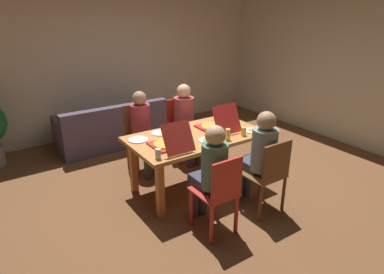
# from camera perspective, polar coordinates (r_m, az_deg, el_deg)

# --- Properties ---
(ground_plane) EXTENTS (20.00, 20.00, 0.00)m
(ground_plane) POSITION_cam_1_polar(r_m,az_deg,el_deg) (4.72, 0.69, -8.37)
(ground_plane) COLOR brown
(back_wall) EXTENTS (6.41, 0.12, 2.89)m
(back_wall) POSITION_cam_1_polar(r_m,az_deg,el_deg) (6.66, -13.54, 13.16)
(back_wall) COLOR beige
(back_wall) RESTS_ON ground
(side_wall_right) EXTENTS (0.12, 4.79, 2.89)m
(side_wall_right) POSITION_cam_1_polar(r_m,az_deg,el_deg) (7.01, 19.15, 12.99)
(side_wall_right) COLOR beige
(side_wall_right) RESTS_ON ground
(dining_table) EXTENTS (1.77, 0.98, 0.77)m
(dining_table) POSITION_cam_1_polar(r_m,az_deg,el_deg) (4.42, 0.72, -0.77)
(dining_table) COLOR #C17D40
(dining_table) RESTS_ON ground
(chair_0) EXTENTS (0.39, 0.40, 1.00)m
(chair_0) POSITION_cam_1_polar(r_m,az_deg,el_deg) (5.07, -9.02, 0.36)
(chair_0) COLOR brown
(chair_0) RESTS_ON ground
(person_0) EXTENTS (0.28, 0.48, 1.23)m
(person_0) POSITION_cam_1_polar(r_m,az_deg,el_deg) (4.89, -8.39, 1.77)
(person_0) COLOR #38403C
(person_0) RESTS_ON ground
(chair_1) EXTENTS (0.43, 0.38, 0.98)m
(chair_1) POSITION_cam_1_polar(r_m,az_deg,el_deg) (5.37, -1.83, 1.63)
(chair_1) COLOR #B4281A
(chair_1) RESTS_ON ground
(person_1) EXTENTS (0.32, 0.49, 1.24)m
(person_1) POSITION_cam_1_polar(r_m,az_deg,el_deg) (5.20, -1.07, 3.42)
(person_1) COLOR #43343D
(person_1) RESTS_ON ground
(chair_2) EXTENTS (0.40, 0.45, 0.94)m
(chair_2) POSITION_cam_1_polar(r_m,az_deg,el_deg) (3.60, 4.58, -9.55)
(chair_2) COLOR red
(chair_2) RESTS_ON ground
(person_2) EXTENTS (0.28, 0.50, 1.24)m
(person_2) POSITION_cam_1_polar(r_m,az_deg,el_deg) (3.60, 3.17, -5.46)
(person_2) COLOR #37384A
(person_2) RESTS_ON ground
(chair_3) EXTENTS (0.44, 0.44, 0.94)m
(chair_3) POSITION_cam_1_polar(r_m,az_deg,el_deg) (4.02, 12.85, -5.97)
(chair_3) COLOR brown
(chair_3) RESTS_ON ground
(person_3) EXTENTS (0.30, 0.51, 1.26)m
(person_3) POSITION_cam_1_polar(r_m,az_deg,el_deg) (4.03, 11.49, -2.54)
(person_3) COLOR #373D49
(person_3) RESTS_ON ground
(pizza_box_0) EXTENTS (0.40, 0.56, 0.39)m
(pizza_box_0) POSITION_cam_1_polar(r_m,az_deg,el_deg) (4.58, 4.10, 1.97)
(pizza_box_0) COLOR red
(pizza_box_0) RESTS_ON dining_table
(pizza_box_1) EXTENTS (0.37, 0.54, 0.36)m
(pizza_box_1) POSITION_cam_1_polar(r_m,az_deg,el_deg) (3.99, -3.94, -1.05)
(pizza_box_1) COLOR #B02A20
(pizza_box_1) RESTS_ON dining_table
(plate_0) EXTENTS (0.23, 0.23, 0.03)m
(plate_0) POSITION_cam_1_polar(r_m,az_deg,el_deg) (4.59, 10.20, 1.14)
(plate_0) COLOR white
(plate_0) RESTS_ON dining_table
(plate_1) EXTENTS (0.23, 0.23, 0.01)m
(plate_1) POSITION_cam_1_polar(r_m,az_deg,el_deg) (4.45, -5.47, 0.71)
(plate_1) COLOR white
(plate_1) RESTS_ON dining_table
(plate_2) EXTENTS (0.25, 0.25, 0.01)m
(plate_2) POSITION_cam_1_polar(r_m,az_deg,el_deg) (4.26, -9.15, -0.46)
(plate_2) COLOR white
(plate_2) RESTS_ON dining_table
(plate_3) EXTENTS (0.23, 0.23, 0.03)m
(plate_3) POSITION_cam_1_polar(r_m,az_deg,el_deg) (4.19, 2.66, -0.49)
(plate_3) COLOR white
(plate_3) RESTS_ON dining_table
(drinking_glass_0) EXTENTS (0.07, 0.07, 0.11)m
(drinking_glass_0) POSITION_cam_1_polar(r_m,az_deg,el_deg) (4.39, 8.78, 0.95)
(drinking_glass_0) COLOR #D9CD5A
(drinking_glass_0) RESTS_ON dining_table
(drinking_glass_1) EXTENTS (0.06, 0.06, 0.14)m
(drinking_glass_1) POSITION_cam_1_polar(r_m,az_deg,el_deg) (4.22, 6.12, 0.43)
(drinking_glass_1) COLOR #E8C55C
(drinking_glass_1) RESTS_ON dining_table
(drinking_glass_2) EXTENTS (0.07, 0.07, 0.12)m
(drinking_glass_2) POSITION_cam_1_polar(r_m,az_deg,el_deg) (3.70, -5.80, -2.88)
(drinking_glass_2) COLOR silver
(drinking_glass_2) RESTS_ON dining_table
(couch) EXTENTS (1.86, 0.79, 0.79)m
(couch) POSITION_cam_1_polar(r_m,az_deg,el_deg) (6.12, -13.42, 1.22)
(couch) COLOR #4E4257
(couch) RESTS_ON ground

